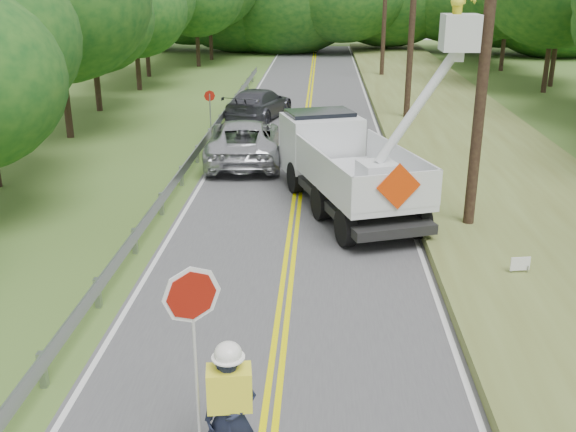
{
  "coord_description": "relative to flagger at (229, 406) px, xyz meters",
  "views": [
    {
      "loc": [
        0.77,
        -8.67,
        6.9
      ],
      "look_at": [
        0.0,
        6.0,
        1.5
      ],
      "focal_mm": 40.72,
      "sensor_mm": 36.0,
      "label": 1
    }
  ],
  "objects": [
    {
      "name": "suv_silver",
      "position": [
        -1.8,
        17.23,
        -0.35
      ],
      "size": [
        3.24,
        6.22,
        1.67
      ],
      "primitive_type": "imported",
      "rotation": [
        0.0,
        0.0,
        3.22
      ],
      "color": "#B6B8BD",
      "rests_on": "road"
    },
    {
      "name": "guardrail",
      "position": [
        -3.55,
        15.92,
        -0.65
      ],
      "size": [
        0.18,
        48.0,
        0.77
      ],
      "color": "gray",
      "rests_on": "ground"
    },
    {
      "name": "utility_poles",
      "position": [
        5.47,
        18.03,
        4.06
      ],
      "size": [
        1.6,
        43.3,
        10.0
      ],
      "color": "black",
      "rests_on": "ground"
    },
    {
      "name": "suv_darkgrey",
      "position": [
        -1.99,
        25.51,
        -0.41
      ],
      "size": [
        3.51,
        5.69,
        1.54
      ],
      "primitive_type": "imported",
      "rotation": [
        0.0,
        0.0,
        2.87
      ],
      "color": "#3D3E46",
      "rests_on": "road"
    },
    {
      "name": "stop_sign_permanent",
      "position": [
        -3.65,
        20.49,
        0.28
      ],
      "size": [
        0.47,
        0.18,
        2.28
      ],
      "color": "gray",
      "rests_on": "ground"
    },
    {
      "name": "treeline_left",
      "position": [
        -9.79,
        30.8,
        4.33
      ],
      "size": [
        10.97,
        55.19,
        10.2
      ],
      "color": "#332319",
      "rests_on": "ground"
    },
    {
      "name": "flagger",
      "position": [
        0.0,
        0.0,
        0.0
      ],
      "size": [
        1.22,
        0.59,
        3.34
      ],
      "color": "#191E33",
      "rests_on": "road"
    },
    {
      "name": "bucket_truck",
      "position": [
        1.96,
        12.56,
        0.41
      ],
      "size": [
        5.48,
        7.8,
        7.18
      ],
      "color": "black",
      "rests_on": "road"
    },
    {
      "name": "ground",
      "position": [
        0.47,
        1.02,
        -1.2
      ],
      "size": [
        140.0,
        140.0,
        0.0
      ],
      "primitive_type": "plane",
      "color": "#4A6125",
      "rests_on": "ground"
    },
    {
      "name": "tall_grass_verge",
      "position": [
        7.57,
        15.02,
        -1.05
      ],
      "size": [
        7.0,
        96.0,
        0.3
      ],
      "primitive_type": "cube",
      "color": "brown",
      "rests_on": "ground"
    },
    {
      "name": "yard_sign",
      "position": [
        5.98,
        6.68,
        -0.71
      ],
      "size": [
        0.48,
        0.11,
        0.7
      ],
      "color": "white",
      "rests_on": "ground"
    },
    {
      "name": "road",
      "position": [
        0.47,
        15.02,
        -1.19
      ],
      "size": [
        7.2,
        96.0,
        0.03
      ],
      "color": "#49494C",
      "rests_on": "ground"
    }
  ]
}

